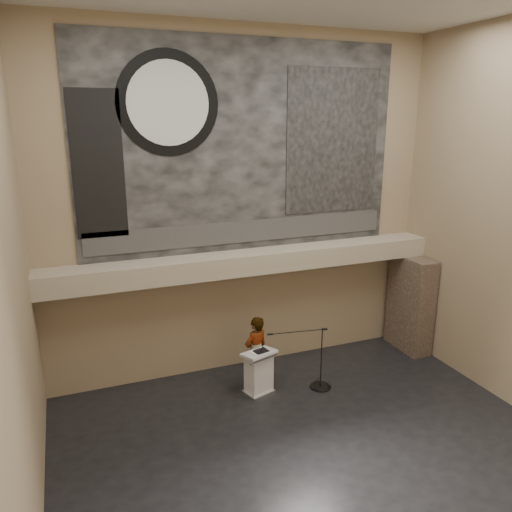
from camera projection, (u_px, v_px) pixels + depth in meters
name	position (u px, v px, depth m)	size (l,w,h in m)	color
floor	(314.00, 451.00, 9.93)	(10.00, 10.00, 0.00)	black
wall_back	(244.00, 207.00, 12.37)	(10.00, 0.02, 8.50)	#8E795A
wall_front	(507.00, 333.00, 5.20)	(10.00, 0.02, 8.50)	#8E795A
wall_left	(9.00, 276.00, 7.03)	(0.02, 8.00, 8.50)	#8E795A
soffit	(250.00, 262.00, 12.36)	(10.00, 0.80, 0.50)	gray
sprinkler_left	(188.00, 280.00, 11.83)	(0.04, 0.04, 0.06)	#B2893D
sprinkler_right	(319.00, 265.00, 13.06)	(0.04, 0.04, 0.06)	#B2893D
banner	(244.00, 148.00, 11.95)	(8.00, 0.05, 5.00)	black
banner_text_strip	(245.00, 231.00, 12.47)	(7.76, 0.02, 0.55)	#303030
banner_clock_rim	(168.00, 103.00, 11.01)	(2.30, 2.30, 0.02)	black
banner_clock_face	(168.00, 103.00, 10.99)	(1.84, 1.84, 0.02)	silver
banner_building_print	(333.00, 142.00, 12.73)	(2.60, 0.02, 3.60)	black
banner_brick_print	(98.00, 165.00, 10.80)	(1.10, 0.02, 3.20)	black
stone_pier	(410.00, 303.00, 14.02)	(0.60, 1.40, 2.70)	#3E3026
lectern	(259.00, 373.00, 11.85)	(0.88, 0.73, 1.14)	silver
binder	(261.00, 351.00, 11.68)	(0.32, 0.25, 0.04)	black
papers	(255.00, 352.00, 11.65)	(0.19, 0.26, 0.01)	white
speaker_person	(256.00, 352.00, 12.07)	(0.67, 0.44, 1.83)	white
mic_stand	(318.00, 378.00, 12.19)	(1.60, 0.52, 1.58)	black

